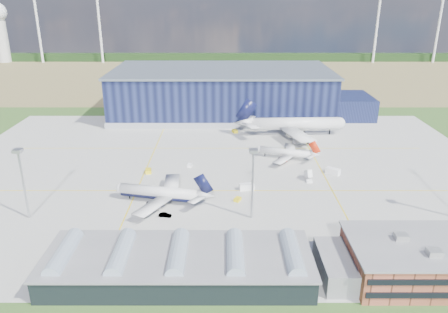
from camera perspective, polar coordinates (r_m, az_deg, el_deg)
ground at (r=165.50m, az=-0.44°, el=-3.02°), size 600.00×600.00×0.00m
apron at (r=174.69m, az=-0.41°, el=-1.68°), size 220.00×160.00×0.08m
farmland at (r=377.40m, az=-0.18°, el=10.57°), size 600.00×220.00×0.01m
treeline at (r=455.79m, az=-0.15°, el=12.84°), size 600.00×8.00×8.00m
horizon_dressing at (r=486.76m, az=-24.18°, el=15.20°), size 440.20×18.00×70.00m
hangar at (r=252.35m, az=0.37°, el=8.14°), size 145.00×62.00×26.10m
ops_building at (r=122.79m, az=26.57°, el=-11.98°), size 46.00×23.00×10.90m
glass_concourse at (r=111.33m, az=-4.10°, el=-13.78°), size 78.00×23.00×8.60m
light_mast_west at (r=145.40m, az=-24.94°, el=-1.93°), size 2.60×2.60×23.00m
light_mast_center at (r=132.12m, az=3.79°, el=-2.13°), size 2.60×2.60×23.00m
airliner_navy at (r=147.54m, az=-8.48°, el=-3.90°), size 41.78×41.20×11.45m
airliner_red at (r=186.06m, az=8.00°, el=1.02°), size 35.09×34.72×9.05m
airliner_widebody at (r=217.03m, az=9.36°, el=5.06°), size 57.06×55.90×18.07m
gse_tug_a at (r=173.66m, az=-9.85°, el=-1.89°), size 2.81×3.99×1.53m
gse_tug_b at (r=148.85m, az=1.78°, el=-5.63°), size 2.84×3.21×1.16m
gse_van_a at (r=156.88m, az=3.00°, el=-3.97°), size 5.61×3.05×2.33m
gse_cart_a at (r=177.71m, az=-4.50°, el=-1.16°), size 2.26×2.96×1.16m
gse_van_b at (r=174.93m, az=14.03°, el=-1.88°), size 5.77×5.30×2.48m
gse_tug_c at (r=220.36m, az=1.43°, el=3.33°), size 3.15×3.90×1.48m
gse_van_c at (r=135.14m, az=23.64°, el=-10.22°), size 5.09×3.87×2.21m
airstair at (r=167.81m, az=10.92°, el=-2.53°), size 2.44×4.70×2.87m
car_b at (r=140.04m, az=-7.70°, el=-7.59°), size 4.21×2.01×1.33m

